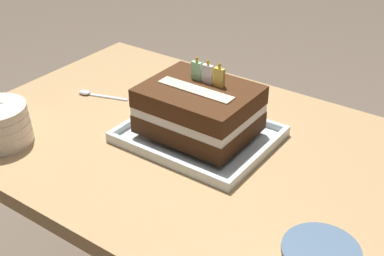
% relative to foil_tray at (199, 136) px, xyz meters
% --- Properties ---
extents(dining_table, '(1.08, 0.74, 0.68)m').
position_rel_foil_tray_xyz_m(dining_table, '(-0.02, -0.02, -0.11)').
color(dining_table, tan).
rests_on(dining_table, ground_plane).
extents(foil_tray, '(0.33, 0.27, 0.02)m').
position_rel_foil_tray_xyz_m(foil_tray, '(0.00, 0.00, 0.00)').
color(foil_tray, silver).
rests_on(foil_tray, dining_table).
extents(birthday_cake, '(0.24, 0.19, 0.16)m').
position_rel_foil_tray_xyz_m(birthday_cake, '(0.00, 0.00, 0.07)').
color(birthday_cake, '#452612').
rests_on(birthday_cake, foil_tray).
extents(serving_spoon_near_tray, '(0.14, 0.06, 0.01)m').
position_rel_foil_tray_xyz_m(serving_spoon_near_tray, '(-0.36, 0.01, -0.00)').
color(serving_spoon_near_tray, silver).
rests_on(serving_spoon_near_tray, dining_table).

